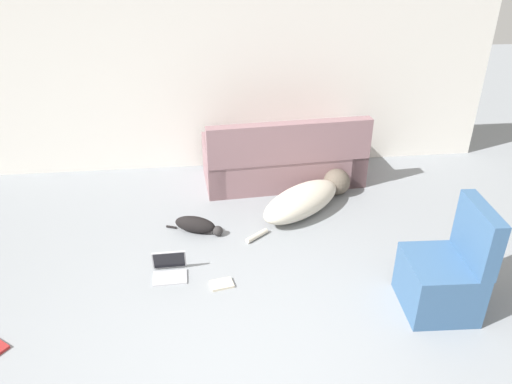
# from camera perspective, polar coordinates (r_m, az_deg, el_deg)

# --- Properties ---
(ground_plane) EXTENTS (20.00, 20.00, 0.00)m
(ground_plane) POSITION_cam_1_polar(r_m,az_deg,el_deg) (3.77, -1.99, -20.72)
(ground_plane) COLOR gray
(wall_back) EXTENTS (6.97, 0.06, 2.58)m
(wall_back) POSITION_cam_1_polar(r_m,az_deg,el_deg) (6.23, -4.87, 14.01)
(wall_back) COLOR silver
(wall_back) RESTS_ON ground_plane
(couch) EXTENTS (1.95, 0.95, 0.88)m
(couch) POSITION_cam_1_polar(r_m,az_deg,el_deg) (6.10, 3.14, 3.58)
(couch) COLOR gray
(couch) RESTS_ON ground_plane
(dog) EXTENTS (1.38, 1.16, 0.31)m
(dog) POSITION_cam_1_polar(r_m,az_deg,el_deg) (5.55, 5.90, -0.67)
(dog) COLOR beige
(dog) RESTS_ON ground_plane
(cat) EXTENTS (0.61, 0.31, 0.18)m
(cat) POSITION_cam_1_polar(r_m,az_deg,el_deg) (5.20, -6.76, -3.78)
(cat) COLOR black
(cat) RESTS_ON ground_plane
(laptop_open) EXTENTS (0.31, 0.27, 0.22)m
(laptop_open) POSITION_cam_1_polar(r_m,az_deg,el_deg) (4.67, -9.86, -8.46)
(laptop_open) COLOR #B7B7BC
(laptop_open) RESTS_ON ground_plane
(book_cream) EXTENTS (0.22, 0.18, 0.02)m
(book_cream) POSITION_cam_1_polar(r_m,az_deg,el_deg) (4.52, -3.93, -10.46)
(book_cream) COLOR beige
(book_cream) RESTS_ON ground_plane
(side_chair) EXTENTS (0.59, 0.61, 0.95)m
(side_chair) POSITION_cam_1_polar(r_m,az_deg,el_deg) (4.39, 20.84, -8.86)
(side_chair) COLOR #385B84
(side_chair) RESTS_ON ground_plane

